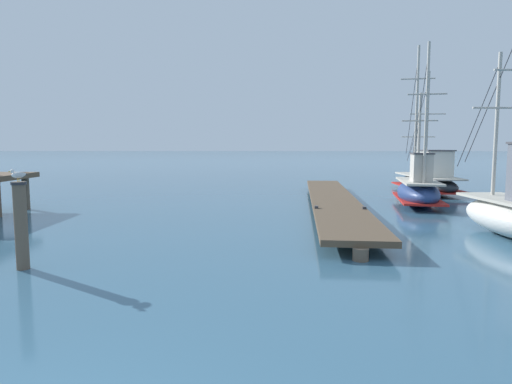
{
  "coord_description": "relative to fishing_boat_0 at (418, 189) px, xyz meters",
  "views": [
    {
      "loc": [
        2.27,
        -2.5,
        2.58
      ],
      "look_at": [
        2.02,
        8.64,
        1.4
      ],
      "focal_mm": 30.87,
      "sensor_mm": 36.0,
      "label": 1
    }
  ],
  "objects": [
    {
      "name": "perched_seagull",
      "position": [
        -11.61,
        -9.99,
        1.25
      ],
      "size": [
        0.26,
        0.35,
        0.27
      ],
      "color": "gold",
      "rests_on": "mooring_piling"
    },
    {
      "name": "mooring_piling",
      "position": [
        -11.61,
        -10.0,
        0.22
      ],
      "size": [
        0.3,
        0.3,
        1.84
      ],
      "color": "brown",
      "rests_on": "ground"
    },
    {
      "name": "fishing_boat_0",
      "position": [
        0.0,
        0.0,
        0.0
      ],
      "size": [
        2.43,
        6.67,
        6.99
      ],
      "color": "navy",
      "rests_on": "ground"
    },
    {
      "name": "fishing_boat_2",
      "position": [
        2.41,
        5.46,
        -0.02
      ],
      "size": [
        2.35,
        7.2,
        6.64
      ],
      "color": "black",
      "rests_on": "ground"
    },
    {
      "name": "floating_dock",
      "position": [
        -3.75,
        -0.68,
        -0.37
      ],
      "size": [
        3.08,
        17.33,
        0.53
      ],
      "color": "brown",
      "rests_on": "ground"
    }
  ]
}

